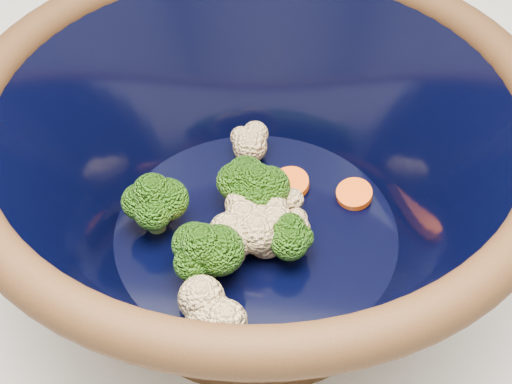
% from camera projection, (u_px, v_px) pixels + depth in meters
% --- Properties ---
extents(mixing_bowl, '(0.47, 0.47, 0.17)m').
position_uv_depth(mixing_bowl, '(256.00, 176.00, 0.49)').
color(mixing_bowl, black).
rests_on(mixing_bowl, counter).
extents(vegetable_pile, '(0.18, 0.20, 0.06)m').
position_uv_depth(vegetable_pile, '(233.00, 220.00, 0.51)').
color(vegetable_pile, '#608442').
rests_on(vegetable_pile, mixing_bowl).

